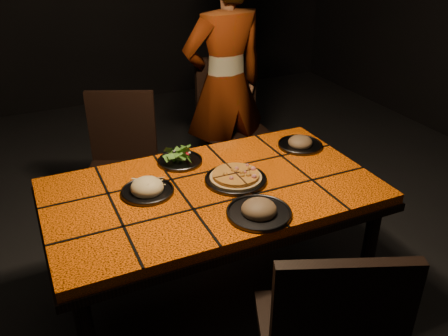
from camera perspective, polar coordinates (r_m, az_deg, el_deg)
name	(u,v)px	position (r m, az deg, el deg)	size (l,w,h in m)	color
room_shell	(211,31)	(2.05, -1.63, 16.16)	(6.04, 7.04, 3.08)	black
dining_table	(213,200)	(2.36, -1.36, -3.91)	(1.62, 0.92, 0.75)	#FF6008
chair_far_left	(122,157)	(3.12, -12.18, 1.27)	(0.57, 0.57, 0.96)	black
chair_far_right	(232,119)	(3.52, 0.96, 5.90)	(0.49, 0.49, 1.04)	black
diner	(225,85)	(3.39, 0.11, 9.90)	(0.63, 0.41, 1.73)	brown
plate_pizza	(236,178)	(2.36, 1.42, -1.19)	(0.31, 0.31, 0.04)	#333338
plate_pasta	(147,189)	(2.29, -9.21, -2.49)	(0.26, 0.26, 0.08)	#333338
plate_salad	(180,158)	(2.55, -5.33, 1.18)	(0.24, 0.24, 0.07)	#333338
plate_mushroom_a	(259,210)	(2.11, 4.23, -5.03)	(0.29, 0.29, 0.10)	#333338
plate_mushroom_b	(300,143)	(2.75, 9.16, 3.00)	(0.26, 0.26, 0.08)	#333338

